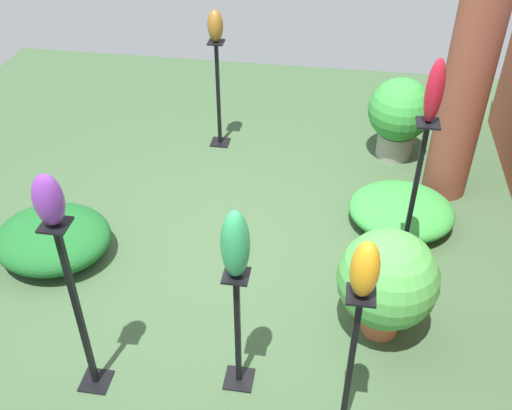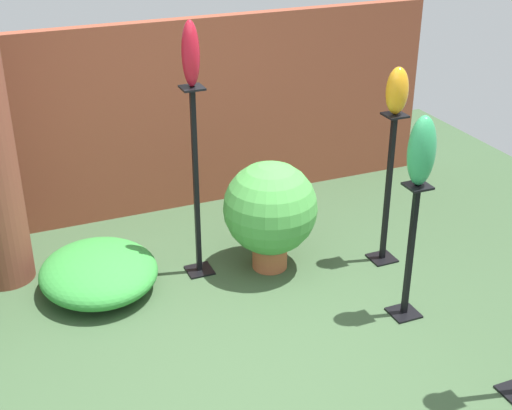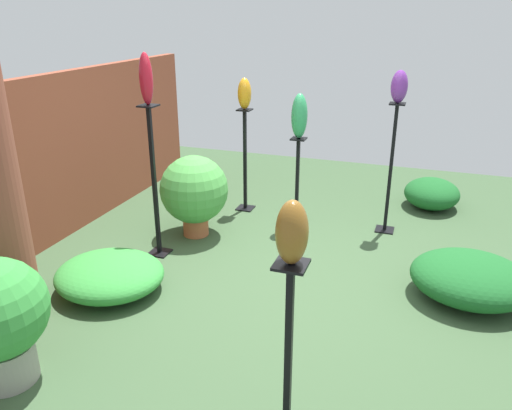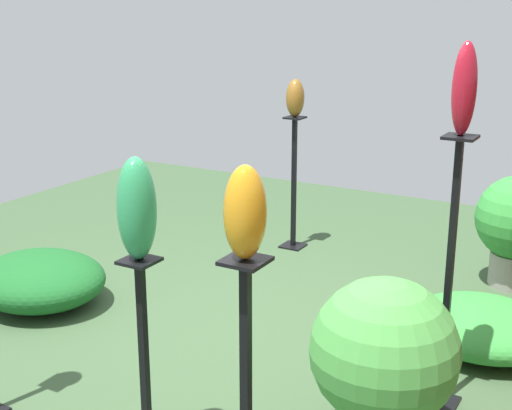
{
  "view_description": "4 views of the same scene",
  "coord_description": "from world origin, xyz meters",
  "px_view_note": "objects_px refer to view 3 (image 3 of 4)",
  "views": [
    {
      "loc": [
        3.8,
        0.72,
        3.52
      ],
      "look_at": [
        0.23,
        0.16,
        0.76
      ],
      "focal_mm": 42.0,
      "sensor_mm": 36.0,
      "label": 1
    },
    {
      "loc": [
        -1.36,
        -3.29,
        2.97
      ],
      "look_at": [
        0.08,
        0.14,
        1.13
      ],
      "focal_mm": 50.0,
      "sensor_mm": 36.0,
      "label": 2
    },
    {
      "loc": [
        -3.87,
        -1.11,
        2.31
      ],
      "look_at": [
        -0.06,
        0.23,
        0.73
      ],
      "focal_mm": 35.0,
      "sensor_mm": 36.0,
      "label": 3
    },
    {
      "loc": [
        3.64,
        2.18,
        2.16
      ],
      "look_at": [
        0.19,
        0.2,
        1.01
      ],
      "focal_mm": 50.0,
      "sensor_mm": 36.0,
      "label": 4
    }
  ],
  "objects_px": {
    "pedestal_violet": "(390,174)",
    "pedestal_bronze": "(288,372)",
    "pedestal_amber": "(245,165)",
    "art_vase_jade": "(299,116)",
    "art_vase_violet": "(399,87)",
    "pedestal_jade": "(297,187)",
    "art_vase_amber": "(244,94)",
    "art_vase_ruby": "(146,79)",
    "potted_plant_mid_left": "(194,191)",
    "pedestal_ruby": "(155,189)",
    "art_vase_bronze": "(292,232)"
  },
  "relations": [
    {
      "from": "pedestal_amber",
      "to": "art_vase_jade",
      "type": "relative_size",
      "value": 2.59
    },
    {
      "from": "pedestal_bronze",
      "to": "art_vase_jade",
      "type": "height_order",
      "value": "art_vase_jade"
    },
    {
      "from": "art_vase_amber",
      "to": "art_vase_violet",
      "type": "height_order",
      "value": "art_vase_violet"
    },
    {
      "from": "art_vase_ruby",
      "to": "potted_plant_mid_left",
      "type": "height_order",
      "value": "art_vase_ruby"
    },
    {
      "from": "pedestal_amber",
      "to": "potted_plant_mid_left",
      "type": "relative_size",
      "value": 1.39
    },
    {
      "from": "pedestal_jade",
      "to": "pedestal_bronze",
      "type": "bearing_deg",
      "value": -166.01
    },
    {
      "from": "art_vase_violet",
      "to": "potted_plant_mid_left",
      "type": "bearing_deg",
      "value": 112.11
    },
    {
      "from": "pedestal_ruby",
      "to": "art_vase_jade",
      "type": "relative_size",
      "value": 3.14
    },
    {
      "from": "art_vase_jade",
      "to": "art_vase_amber",
      "type": "bearing_deg",
      "value": 69.69
    },
    {
      "from": "art_vase_bronze",
      "to": "art_vase_ruby",
      "type": "bearing_deg",
      "value": 44.51
    },
    {
      "from": "art_vase_violet",
      "to": "pedestal_jade",
      "type": "bearing_deg",
      "value": 99.88
    },
    {
      "from": "pedestal_ruby",
      "to": "art_vase_amber",
      "type": "bearing_deg",
      "value": -15.6
    },
    {
      "from": "art_vase_violet",
      "to": "art_vase_jade",
      "type": "relative_size",
      "value": 0.69
    },
    {
      "from": "potted_plant_mid_left",
      "to": "pedestal_ruby",
      "type": "bearing_deg",
      "value": 164.45
    },
    {
      "from": "pedestal_violet",
      "to": "art_vase_jade",
      "type": "bearing_deg",
      "value": 99.88
    },
    {
      "from": "art_vase_amber",
      "to": "art_vase_bronze",
      "type": "height_order",
      "value": "art_vase_amber"
    },
    {
      "from": "art_vase_violet",
      "to": "art_vase_jade",
      "type": "xyz_separation_m",
      "value": [
        -0.17,
        0.98,
        -0.33
      ]
    },
    {
      "from": "art_vase_violet",
      "to": "potted_plant_mid_left",
      "type": "distance_m",
      "value": 2.37
    },
    {
      "from": "pedestal_bronze",
      "to": "art_vase_bronze",
      "type": "distance_m",
      "value": 0.8
    },
    {
      "from": "pedestal_amber",
      "to": "pedestal_bronze",
      "type": "xyz_separation_m",
      "value": [
        -3.35,
        -1.49,
        -0.03
      ]
    },
    {
      "from": "pedestal_bronze",
      "to": "art_vase_ruby",
      "type": "distance_m",
      "value": 2.95
    },
    {
      "from": "pedestal_bronze",
      "to": "pedestal_jade",
      "type": "distance_m",
      "value": 3.18
    },
    {
      "from": "pedestal_violet",
      "to": "art_vase_violet",
      "type": "bearing_deg",
      "value": 0.0
    },
    {
      "from": "pedestal_amber",
      "to": "pedestal_violet",
      "type": "height_order",
      "value": "pedestal_violet"
    },
    {
      "from": "pedestal_violet",
      "to": "pedestal_jade",
      "type": "height_order",
      "value": "pedestal_violet"
    },
    {
      "from": "potted_plant_mid_left",
      "to": "pedestal_violet",
      "type": "bearing_deg",
      "value": -67.89
    },
    {
      "from": "art_vase_violet",
      "to": "art_vase_ruby",
      "type": "xyz_separation_m",
      "value": [
        -1.33,
        2.1,
        0.15
      ]
    },
    {
      "from": "pedestal_ruby",
      "to": "art_vase_violet",
      "type": "xyz_separation_m",
      "value": [
        1.33,
        -2.1,
        0.89
      ]
    },
    {
      "from": "pedestal_violet",
      "to": "pedestal_jade",
      "type": "xyz_separation_m",
      "value": [
        -0.17,
        0.98,
        -0.2
      ]
    },
    {
      "from": "art_vase_amber",
      "to": "potted_plant_mid_left",
      "type": "height_order",
      "value": "art_vase_amber"
    },
    {
      "from": "pedestal_jade",
      "to": "art_vase_amber",
      "type": "distance_m",
      "value": 1.23
    },
    {
      "from": "pedestal_ruby",
      "to": "potted_plant_mid_left",
      "type": "xyz_separation_m",
      "value": [
        0.54,
        -0.15,
        -0.19
      ]
    },
    {
      "from": "pedestal_amber",
      "to": "pedestal_bronze",
      "type": "relative_size",
      "value": 1.05
    },
    {
      "from": "pedestal_violet",
      "to": "art_vase_jade",
      "type": "relative_size",
      "value": 2.97
    },
    {
      "from": "pedestal_violet",
      "to": "pedestal_bronze",
      "type": "distance_m",
      "value": 3.27
    },
    {
      "from": "art_vase_amber",
      "to": "potted_plant_mid_left",
      "type": "relative_size",
      "value": 0.4
    },
    {
      "from": "pedestal_ruby",
      "to": "potted_plant_mid_left",
      "type": "relative_size",
      "value": 1.69
    },
    {
      "from": "pedestal_bronze",
      "to": "pedestal_violet",
      "type": "bearing_deg",
      "value": -3.76
    },
    {
      "from": "art_vase_amber",
      "to": "art_vase_bronze",
      "type": "distance_m",
      "value": 3.67
    },
    {
      "from": "pedestal_amber",
      "to": "art_vase_jade",
      "type": "height_order",
      "value": "art_vase_jade"
    },
    {
      "from": "pedestal_bronze",
      "to": "art_vase_ruby",
      "type": "height_order",
      "value": "art_vase_ruby"
    },
    {
      "from": "pedestal_amber",
      "to": "pedestal_violet",
      "type": "relative_size",
      "value": 0.87
    },
    {
      "from": "pedestal_bronze",
      "to": "pedestal_amber",
      "type": "bearing_deg",
      "value": 23.97
    },
    {
      "from": "pedestal_violet",
      "to": "potted_plant_mid_left",
      "type": "distance_m",
      "value": 2.11
    },
    {
      "from": "pedestal_ruby",
      "to": "art_vase_amber",
      "type": "distance_m",
      "value": 1.65
    },
    {
      "from": "pedestal_ruby",
      "to": "art_vase_jade",
      "type": "height_order",
      "value": "pedestal_ruby"
    },
    {
      "from": "pedestal_jade",
      "to": "art_vase_bronze",
      "type": "relative_size",
      "value": 3.16
    },
    {
      "from": "pedestal_jade",
      "to": "art_vase_bronze",
      "type": "xyz_separation_m",
      "value": [
        -3.09,
        -0.77,
        0.89
      ]
    },
    {
      "from": "art_vase_ruby",
      "to": "potted_plant_mid_left",
      "type": "bearing_deg",
      "value": -15.55
    },
    {
      "from": "pedestal_violet",
      "to": "pedestal_bronze",
      "type": "bearing_deg",
      "value": 176.24
    }
  ]
}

